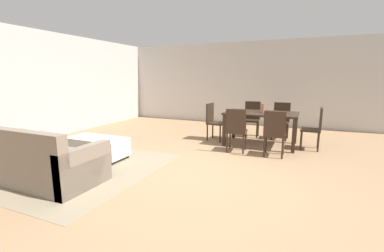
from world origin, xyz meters
name	(u,v)px	position (x,y,z in m)	size (l,w,h in m)	color
ground_plane	(192,173)	(0.00, 0.00, 0.00)	(10.80, 10.80, 0.00)	#9E7A56
wall_back	(253,84)	(0.00, 5.00, 1.35)	(9.00, 0.12, 2.70)	beige
wall_left	(29,86)	(-4.50, 0.50, 1.35)	(0.12, 11.00, 2.70)	beige
area_rug	(70,167)	(-2.09, -0.59, 0.00)	(3.00, 2.80, 0.01)	gray
couch	(30,161)	(-2.17, -1.23, 0.29)	(2.26, 0.91, 0.86)	gray
ottoman_table	(97,146)	(-2.00, 0.01, 0.23)	(1.17, 0.56, 0.41)	silver
dining_table	(261,116)	(0.72, 2.33, 0.67)	(1.61, 0.98, 0.76)	#332319
dining_chair_near_left	(236,128)	(0.36, 1.48, 0.52)	(0.43, 0.43, 0.92)	#332319
dining_chair_near_right	(275,131)	(1.12, 1.46, 0.52)	(0.41, 0.41, 0.92)	#332319
dining_chair_far_left	(252,117)	(0.35, 3.18, 0.52)	(0.43, 0.43, 0.92)	#332319
dining_chair_far_right	(281,119)	(1.09, 3.17, 0.52)	(0.42, 0.42, 0.92)	#332319
dining_chair_head_east	(315,126)	(1.86, 2.36, 0.52)	(0.41, 0.41, 0.92)	#332319
dining_chair_head_west	(213,119)	(-0.44, 2.35, 0.52)	(0.43, 0.43, 0.92)	#332319
vase_centerpiece	(263,108)	(0.74, 2.36, 0.86)	(0.10, 0.10, 0.20)	#B26659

